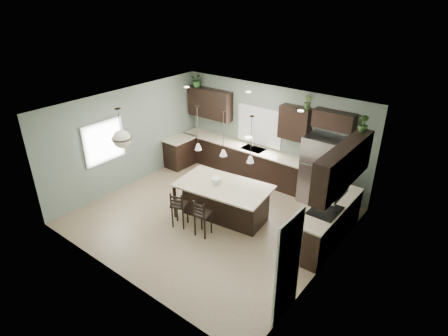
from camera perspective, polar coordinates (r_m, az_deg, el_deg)
ground at (r=9.52m, az=-1.97°, el=-7.45°), size 6.00×6.00×0.00m
pantry_door at (r=6.55m, az=9.71°, el=-14.77°), size 0.04×0.82×2.04m
window_back at (r=11.02m, az=5.46°, el=6.36°), size 1.35×0.02×1.00m
window_left at (r=10.35m, az=-17.89°, el=3.82°), size 0.02×1.10×1.00m
left_return_cabs at (r=12.02m, az=-6.74°, el=2.38°), size 0.60×0.90×0.90m
left_return_countertop at (r=11.82m, az=-6.79°, el=4.44°), size 0.66×0.96×0.04m
back_lower_cabs at (r=11.45m, az=2.56°, el=1.29°), size 4.20×0.60×0.90m
back_countertop at (r=11.24m, az=2.55°, el=3.42°), size 4.20×0.66×0.04m
sink_inset at (r=11.00m, az=4.46°, el=2.93°), size 0.70×0.45×0.01m
faucet at (r=10.92m, az=4.40°, el=3.58°), size 0.02×0.02×0.28m
back_upper_left at (r=11.76m, az=-2.15°, el=9.80°), size 1.55×0.34×0.90m
back_upper_right at (r=10.20m, az=10.77°, el=6.75°), size 0.85×0.34×0.90m
fridge_header at (r=9.70m, az=16.41°, el=6.99°), size 1.05×0.34×0.45m
right_lower_cabs at (r=8.77m, az=15.65°, el=-8.25°), size 0.60×2.35×0.90m
right_countertop at (r=8.53m, az=15.91°, el=-5.60°), size 0.66×2.35×0.04m
cooktop at (r=8.30m, az=15.17°, el=-6.27°), size 0.58×0.75×0.02m
wall_oven_front at (r=8.65m, az=13.06°, el=-8.46°), size 0.01×0.72×0.60m
right_upper_cabs at (r=8.01m, az=17.78°, el=0.36°), size 0.34×2.35×0.90m
microwave at (r=7.97m, az=16.32°, el=-2.81°), size 0.40×0.75×0.40m
refrigerator at (r=10.05m, az=14.48°, el=-0.31°), size 0.90×0.74×1.85m
kitchen_island at (r=9.24m, az=-0.10°, el=-5.16°), size 2.40×1.55×0.92m
serving_dish at (r=9.06m, az=-1.19°, el=-1.95°), size 0.24×0.24×0.14m
bar_stool_left at (r=9.01m, az=-6.78°, el=-6.12°), size 0.46×0.46×0.96m
bar_stool_center at (r=8.66m, az=-3.22°, el=-7.49°), size 0.39×0.39×0.95m
pendant_left at (r=8.80m, az=-4.05°, el=6.06°), size 0.17×0.17×1.10m
pendant_center at (r=8.44m, az=-0.11°, el=5.24°), size 0.17×0.17×1.10m
pendant_right at (r=8.13m, az=4.14°, el=4.33°), size 0.17×0.17×1.10m
chandelier at (r=8.91m, az=-15.51°, el=5.88°), size 0.46×0.46×0.96m
plant_back_left at (r=11.87m, az=-4.10°, el=13.26°), size 0.41×0.36×0.44m
plant_back_right at (r=9.85m, az=12.70°, el=9.78°), size 0.26×0.24×0.38m
plant_right_wall at (r=8.62m, az=20.47°, el=6.34°), size 0.26×0.26×0.36m
room_shell at (r=8.69m, az=-2.14°, el=1.91°), size 6.00×6.00×6.00m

